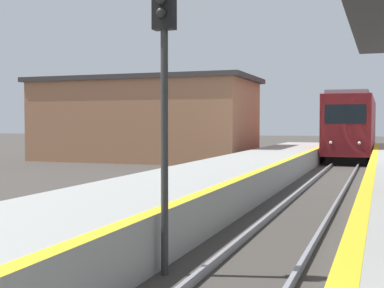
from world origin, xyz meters
name	(u,v)px	position (x,y,z in m)	size (l,w,h in m)	color
train	(353,126)	(0.00, 38.38, 2.23)	(2.82, 17.16, 4.38)	black
signal_near	(164,67)	(-1.35, 6.78, 3.39)	(0.36, 0.31, 4.88)	#2D2D2D
station_building	(145,119)	(-12.84, 31.09, 2.72)	(14.56, 7.35, 5.40)	#9E6B4C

